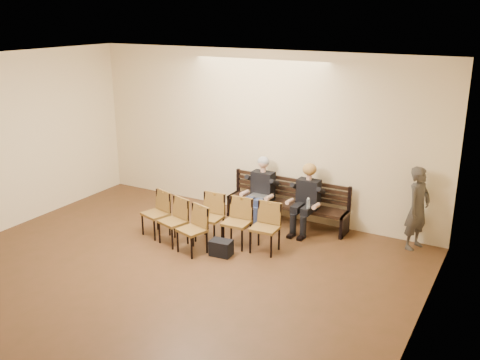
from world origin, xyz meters
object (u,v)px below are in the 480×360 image
at_px(laptop, 258,197).
at_px(passerby, 418,202).
at_px(bench, 286,213).
at_px(chair_row_front, 236,223).
at_px(water_bottle, 308,210).
at_px(bag, 221,248).
at_px(seated_man, 261,190).
at_px(seated_woman, 306,200).
at_px(chair_row_back, 173,222).

distance_m(laptop, passerby, 3.15).
bearing_deg(passerby, bench, 111.19).
height_order(bench, passerby, passerby).
xyz_separation_m(laptop, chair_row_front, (0.16, -1.20, -0.12)).
distance_m(water_bottle, passerby, 2.04).
height_order(laptop, bag, laptop).
height_order(seated_man, laptop, seated_man).
bearing_deg(water_bottle, bench, 146.97).
distance_m(seated_woman, laptop, 1.02).
bearing_deg(seated_man, bench, 12.62).
height_order(bench, seated_woman, seated_woman).
relative_size(passerby, chair_row_back, 1.14).
distance_m(seated_man, passerby, 3.14).
bearing_deg(bench, seated_man, -167.38).
xyz_separation_m(seated_man, bag, (0.14, -1.84, -0.54)).
height_order(bench, water_bottle, water_bottle).
relative_size(bench, laptop, 7.44).
xyz_separation_m(seated_woman, chair_row_back, (-1.93, -1.84, -0.21)).
xyz_separation_m(seated_woman, water_bottle, (0.16, -0.30, -0.09)).
xyz_separation_m(seated_woman, bag, (-0.88, -1.84, -0.51)).
xyz_separation_m(water_bottle, passerby, (1.94, 0.52, 0.34)).
xyz_separation_m(seated_woman, chair_row_front, (-0.84, -1.33, -0.19)).
bearing_deg(bench, bag, -101.43).
bearing_deg(water_bottle, laptop, 171.96).
xyz_separation_m(laptop, chair_row_back, (-0.93, -1.70, -0.14)).
relative_size(water_bottle, chair_row_front, 0.14).
bearing_deg(bag, seated_woman, 64.41).
height_order(bench, chair_row_front, chair_row_front).
distance_m(bench, seated_woman, 0.65).
xyz_separation_m(bag, chair_row_back, (-1.06, -0.00, 0.30)).
bearing_deg(passerby, chair_row_back, 135.96).
bearing_deg(chair_row_back, seated_woman, 60.03).
bearing_deg(water_bottle, seated_woman, 118.47).
bearing_deg(chair_row_back, water_bottle, 52.75).
relative_size(seated_man, chair_row_back, 0.87).
bearing_deg(bag, passerby, 34.58).
distance_m(bench, chair_row_front, 1.52).
bearing_deg(water_bottle, chair_row_back, -143.79).
height_order(laptop, water_bottle, laptop).
bearing_deg(seated_man, passerby, 4.03).
bearing_deg(chair_row_front, seated_man, 94.43).
relative_size(seated_woman, chair_row_back, 0.82).
height_order(bench, chair_row_back, chair_row_back).
xyz_separation_m(seated_man, chair_row_front, (0.17, -1.33, -0.23)).
height_order(seated_man, chair_row_front, seated_man).
height_order(water_bottle, bag, water_bottle).
bearing_deg(laptop, seated_woman, -3.44).
distance_m(passerby, chair_row_front, 3.36).
relative_size(bench, chair_row_front, 1.59).
height_order(seated_man, chair_row_back, seated_man).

